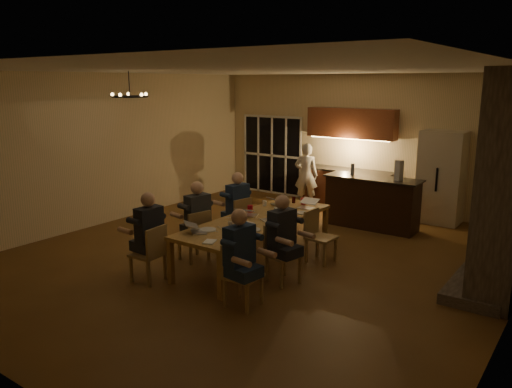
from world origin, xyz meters
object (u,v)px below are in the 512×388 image
object	(u,v)px
chair_left_mid	(194,235)
person_right_mid	(282,239)
chair_left_near	(147,253)
redcup_mid	(250,209)
person_left_mid	(198,221)
laptop_f	(307,203)
mug_back	(265,203)
redcup_near	(226,238)
can_cola	(294,200)
chair_right_near	(243,275)
can_right	(287,215)
person_left_far	(238,208)
laptop_b	(238,227)
plate_near	(252,230)
standing_person	(306,175)
plate_left	(208,230)
chair_left_far	(236,220)
mug_front	(237,221)
chair_right_far	(321,237)
laptop_d	(270,215)
chandelier	(130,97)
bar_island	(372,203)
dining_table	(257,240)
person_left_near	(150,236)
bar_bottle	(353,169)
bar_blender	(399,170)
plate_far	(302,213)
person_right_near	(239,259)
can_silver	(230,225)
laptop_c	(246,209)
chair_right_mid	(283,254)
mug_mid	(276,210)
laptop_a	(198,225)
refrigerator	(441,177)
laptop_e	(280,199)

from	to	relation	value
chair_left_mid	person_right_mid	xyz separation A→B (m)	(1.77, 0.04, 0.24)
chair_left_near	redcup_mid	xyz separation A→B (m)	(0.49, 2.00, 0.37)
person_left_mid	laptop_f	xyz separation A→B (m)	(1.20, 1.62, 0.17)
mug_back	redcup_near	xyz separation A→B (m)	(0.76, -2.08, 0.01)
can_cola	chair_right_near	bearing A→B (deg)	-71.56
can_right	person_left_mid	bearing A→B (deg)	-146.33
person_left_far	laptop_b	xyz separation A→B (m)	(1.12, -1.44, 0.17)
plate_near	chair_left_mid	bearing A→B (deg)	-179.91
standing_person	plate_near	bearing A→B (deg)	90.53
redcup_near	plate_left	distance (m)	0.66
can_right	chair_left_far	bearing A→B (deg)	168.24
mug_front	redcup_mid	xyz separation A→B (m)	(-0.27, 0.74, 0.01)
chair_right_far	laptop_d	size ratio (longest dim) A/B	2.78
person_left_far	chandelier	distance (m)	2.83
mug_back	bar_island	bearing A→B (deg)	61.81
dining_table	chair_right_near	world-z (taller)	chair_right_near
person_left_near	bar_bottle	world-z (taller)	person_left_near
dining_table	person_left_far	size ratio (longest dim) A/B	2.34
laptop_b	chair_left_near	bearing A→B (deg)	-139.92
redcup_mid	bar_blender	bearing A→B (deg)	58.08
person_left_far	chair_right_far	bearing A→B (deg)	102.44
person_left_mid	redcup_mid	bearing A→B (deg)	159.72
chair_left_mid	chair_right_near	size ratio (longest dim) A/B	1.00
dining_table	person_left_far	distance (m)	1.07
chair_right_near	plate_far	world-z (taller)	chair_right_near
person_right_near	can_silver	bearing A→B (deg)	52.42
dining_table	can_cola	xyz separation A→B (m)	(-0.09, 1.34, 0.44)
chair_right_near	laptop_d	distance (m)	1.71
laptop_c	bar_blender	bearing A→B (deg)	-137.14
chair_right_mid	laptop_d	size ratio (longest dim) A/B	2.78
chandelier	mug_mid	world-z (taller)	chandelier
laptop_b	laptop_f	xyz separation A→B (m)	(0.06, 1.98, 0.00)
mug_back	mug_front	bearing A→B (deg)	-76.09
bar_bottle	bar_blender	bearing A→B (deg)	-3.53
chair_right_near	can_cola	xyz separation A→B (m)	(-0.96, 2.87, 0.37)
person_left_mid	can_silver	size ratio (longest dim) A/B	11.50
chair_left_mid	person_left_near	distance (m)	1.04
dining_table	laptop_d	xyz separation A→B (m)	(0.25, 0.01, 0.49)
standing_person	laptop_d	distance (m)	4.15
person_left_far	plate_near	bearing A→B (deg)	56.58
laptop_a	laptop_c	distance (m)	1.22
refrigerator	plate_left	distance (m)	5.69
laptop_a	laptop_c	bearing A→B (deg)	-50.84
refrigerator	bar_bottle	bearing A→B (deg)	-141.51
chair_right_mid	laptop_c	size ratio (longest dim) A/B	2.78
laptop_a	can_silver	size ratio (longest dim) A/B	2.67
redcup_near	chair_right_far	bearing A→B (deg)	73.49
chair_left_mid	laptop_e	bearing A→B (deg)	170.68
person_left_far	laptop_e	bearing A→B (deg)	136.94
can_silver	bar_bottle	bearing A→B (deg)	85.55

